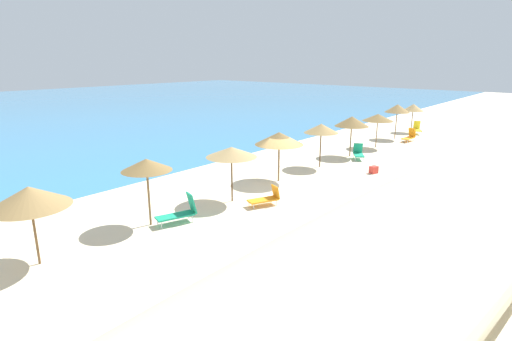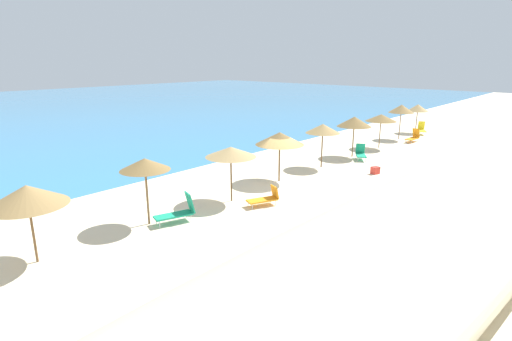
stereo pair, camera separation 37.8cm
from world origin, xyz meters
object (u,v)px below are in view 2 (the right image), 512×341
object	(u,v)px
beach_umbrella_10	(418,108)
beach_umbrella_2	(27,195)
beach_umbrella_4	(231,152)
beach_umbrella_5	(280,138)
lounge_chair_2	(413,137)
cooler_box	(375,170)
lounge_chair_1	(265,198)
beach_umbrella_3	(145,164)
beach_umbrella_6	(323,129)
lounge_chair_0	(422,129)
lounge_chair_4	(361,153)
lounge_chair_3	(179,211)
beach_umbrella_8	(381,118)
beach_umbrella_9	(401,109)
beach_umbrella_7	(354,122)

from	to	relation	value
beach_umbrella_10	beach_umbrella_2	bearing A→B (deg)	179.62
beach_umbrella_4	beach_umbrella_5	xyz separation A→B (m)	(4.18, 0.35, -0.00)
lounge_chair_2	cooler_box	distance (m)	11.43
lounge_chair_1	beach_umbrella_3	bearing A→B (deg)	89.01
beach_umbrella_4	beach_umbrella_6	distance (m)	8.35
lounge_chair_0	lounge_chair_4	world-z (taller)	lounge_chair_0
lounge_chair_3	beach_umbrella_4	bearing A→B (deg)	-68.49
beach_umbrella_10	lounge_chair_2	bearing A→B (deg)	-161.80
beach_umbrella_4	beach_umbrella_8	distance (m)	16.30
beach_umbrella_4	lounge_chair_0	bearing A→B (deg)	-0.79
beach_umbrella_5	lounge_chair_1	bearing A→B (deg)	-150.85
lounge_chair_1	lounge_chair_3	xyz separation A→B (m)	(-3.97, 1.44, 0.12)
beach_umbrella_2	beach_umbrella_6	size ratio (longest dim) A/B	0.99
beach_umbrella_2	beach_umbrella_9	distance (m)	29.57
lounge_chair_4	lounge_chair_3	bearing A→B (deg)	53.89
beach_umbrella_8	lounge_chair_2	size ratio (longest dim) A/B	1.58
lounge_chair_0	lounge_chair_2	distance (m)	4.11
lounge_chair_3	cooler_box	xyz separation A→B (m)	(12.51, -2.90, -0.27)
beach_umbrella_4	lounge_chair_4	world-z (taller)	beach_umbrella_4
beach_umbrella_7	beach_umbrella_10	bearing A→B (deg)	1.25
beach_umbrella_9	lounge_chair_3	bearing A→B (deg)	-178.83
beach_umbrella_8	beach_umbrella_2	bearing A→B (deg)	178.56
beach_umbrella_7	beach_umbrella_8	xyz separation A→B (m)	(4.02, -0.13, -0.15)
lounge_chair_0	lounge_chair_3	size ratio (longest dim) A/B	0.79
beach_umbrella_5	lounge_chair_3	xyz separation A→B (m)	(-7.53, -0.54, -1.96)
beach_umbrella_6	beach_umbrella_4	bearing A→B (deg)	-178.58
beach_umbrella_4	cooler_box	distance (m)	9.92
beach_umbrella_10	lounge_chair_2	size ratio (longest dim) A/B	1.60
beach_umbrella_10	beach_umbrella_9	bearing A→B (deg)	-178.40
lounge_chair_0	beach_umbrella_5	bearing A→B (deg)	58.50
beach_umbrella_2	beach_umbrella_10	xyz separation A→B (m)	(33.74, -0.22, -0.07)
beach_umbrella_3	beach_umbrella_8	size ratio (longest dim) A/B	1.08
lounge_chair_1	cooler_box	xyz separation A→B (m)	(8.54, -1.46, -0.15)
lounge_chair_3	cooler_box	size ratio (longest dim) A/B	3.85
beach_umbrella_2	lounge_chair_4	world-z (taller)	beach_umbrella_2
beach_umbrella_5	beach_umbrella_10	bearing A→B (deg)	0.18
beach_umbrella_8	lounge_chair_1	world-z (taller)	beach_umbrella_8
beach_umbrella_7	beach_umbrella_8	size ratio (longest dim) A/B	1.08
beach_umbrella_2	beach_umbrella_10	size ratio (longest dim) A/B	1.03
beach_umbrella_3	beach_umbrella_10	xyz separation A→B (m)	(29.31, -0.16, -0.26)
beach_umbrella_3	beach_umbrella_9	size ratio (longest dim) A/B	0.96
beach_umbrella_10	lounge_chair_3	xyz separation A→B (m)	(-28.35, -0.61, -1.83)
beach_umbrella_3	lounge_chair_0	bearing A→B (deg)	-1.83
beach_umbrella_3	lounge_chair_0	size ratio (longest dim) A/B	2.02
beach_umbrella_9	lounge_chair_0	size ratio (longest dim) A/B	2.11
lounge_chair_0	beach_umbrella_2	bearing A→B (deg)	58.75
beach_umbrella_7	lounge_chair_2	distance (m)	8.48
beach_umbrella_4	lounge_chair_1	distance (m)	2.72
lounge_chair_3	lounge_chair_4	xyz separation A→B (m)	(15.24, -0.51, -0.04)
beach_umbrella_6	lounge_chair_1	world-z (taller)	beach_umbrella_6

